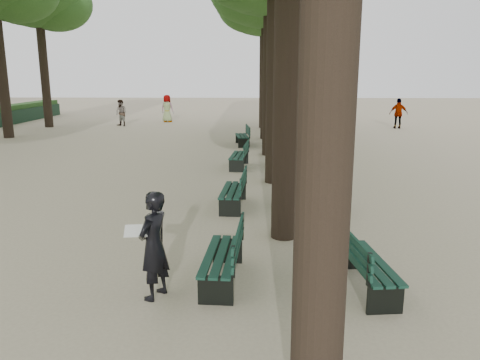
{
  "coord_description": "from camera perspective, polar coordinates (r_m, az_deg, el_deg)",
  "views": [
    {
      "loc": [
        0.85,
        -6.18,
        3.29
      ],
      "look_at": [
        0.6,
        3.0,
        1.2
      ],
      "focal_mm": 35.0,
      "sensor_mm": 36.0,
      "label": 1
    }
  ],
  "objects": [
    {
      "name": "ground",
      "position": [
        7.06,
        -5.73,
        -15.06
      ],
      "size": [
        120.0,
        120.0,
        0.0
      ],
      "primitive_type": "plane",
      "color": "tan",
      "rests_on": "ground"
    },
    {
      "name": "bench_left_0",
      "position": [
        7.66,
        -2.22,
        -10.41
      ],
      "size": [
        0.67,
        1.83,
        0.92
      ],
      "color": "black",
      "rests_on": "ground"
    },
    {
      "name": "bench_left_1",
      "position": [
        11.74,
        -0.86,
        -2.08
      ],
      "size": [
        0.68,
        1.83,
        0.92
      ],
      "color": "black",
      "rests_on": "ground"
    },
    {
      "name": "bench_left_2",
      "position": [
        16.72,
        -0.13,
        2.43
      ],
      "size": [
        0.72,
        1.84,
        0.92
      ],
      "color": "black",
      "rests_on": "ground"
    },
    {
      "name": "bench_left_3",
      "position": [
        22.01,
        0.28,
        4.95
      ],
      "size": [
        0.77,
        1.85,
        0.92
      ],
      "color": "black",
      "rests_on": "ground"
    },
    {
      "name": "bench_right_0",
      "position": [
        7.66,
        15.16,
        -10.86
      ],
      "size": [
        0.76,
        1.85,
        0.92
      ],
      "color": "black",
      "rests_on": "ground"
    },
    {
      "name": "bench_right_1",
      "position": [
        12.01,
        10.05,
        -1.94
      ],
      "size": [
        0.72,
        1.84,
        0.92
      ],
      "color": "black",
      "rests_on": "ground"
    },
    {
      "name": "bench_right_2",
      "position": [
        17.19,
        7.49,
        2.61
      ],
      "size": [
        0.71,
        1.84,
        0.92
      ],
      "color": "black",
      "rests_on": "ground"
    },
    {
      "name": "bench_right_3",
      "position": [
        22.39,
        6.13,
        5.01
      ],
      "size": [
        0.81,
        1.86,
        0.92
      ],
      "color": "black",
      "rests_on": "ground"
    },
    {
      "name": "man_with_map",
      "position": [
        7.07,
        -10.47,
        -7.85
      ],
      "size": [
        0.72,
        0.74,
        1.65
      ],
      "color": "black",
      "rests_on": "ground"
    },
    {
      "name": "pedestrian_c",
      "position": [
        30.39,
        18.76,
        7.69
      ],
      "size": [
        1.11,
        0.49,
        1.83
      ],
      "primitive_type": "imported",
      "rotation": [
        0.0,
        0.0,
        3.03
      ],
      "color": "#262628",
      "rests_on": "ground"
    },
    {
      "name": "pedestrian_d",
      "position": [
        33.11,
        -8.87,
        8.61
      ],
      "size": [
        0.99,
        0.66,
        1.87
      ],
      "primitive_type": "imported",
      "rotation": [
        0.0,
        0.0,
        2.8
      ],
      "color": "#262628",
      "rests_on": "ground"
    },
    {
      "name": "pedestrian_b",
      "position": [
        31.96,
        4.35,
        8.46
      ],
      "size": [
        1.14,
        0.9,
        1.74
      ],
      "primitive_type": "imported",
      "rotation": [
        0.0,
        0.0,
        5.71
      ],
      "color": "#262628",
      "rests_on": "ground"
    },
    {
      "name": "pedestrian_a",
      "position": [
        31.14,
        -14.28,
        7.93
      ],
      "size": [
        0.87,
        0.69,
        1.68
      ],
      "primitive_type": "imported",
      "rotation": [
        0.0,
        0.0,
        5.77
      ],
      "color": "#262628",
      "rests_on": "ground"
    }
  ]
}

